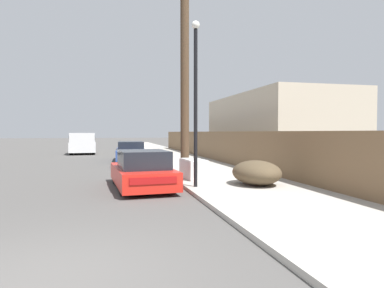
% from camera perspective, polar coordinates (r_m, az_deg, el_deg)
% --- Properties ---
extents(ground_plane, '(220.00, 220.00, 0.00)m').
position_cam_1_polar(ground_plane, '(4.96, -23.64, -20.32)').
color(ground_plane, '#4F4C49').
extents(sidewalk_curb, '(4.20, 63.00, 0.12)m').
position_cam_1_polar(sidewalk_curb, '(28.43, -4.56, -1.66)').
color(sidewalk_curb, '#ADA89E').
rests_on(sidewalk_curb, ground).
extents(discarded_fridge, '(0.78, 1.64, 0.75)m').
position_cam_1_polar(discarded_fridge, '(12.97, 0.26, -4.15)').
color(discarded_fridge, silver).
rests_on(discarded_fridge, sidewalk_curb).
extents(parked_sports_car_red, '(2.00, 4.16, 1.27)m').
position_cam_1_polar(parked_sports_car_red, '(11.50, -8.31, -4.51)').
color(parked_sports_car_red, red).
rests_on(parked_sports_car_red, ground).
extents(car_parked_mid, '(2.00, 4.71, 1.27)m').
position_cam_1_polar(car_parked_mid, '(22.42, -10.19, -1.28)').
color(car_parked_mid, '#2D478C').
rests_on(car_parked_mid, ground).
extents(pickup_truck, '(2.42, 6.00, 1.80)m').
position_cam_1_polar(pickup_truck, '(31.07, -17.77, 0.11)').
color(pickup_truck, silver).
rests_on(pickup_truck, ground).
extents(utility_pole, '(1.80, 0.36, 8.43)m').
position_cam_1_polar(utility_pole, '(14.74, -1.22, 11.93)').
color(utility_pole, '#4C3826').
rests_on(utility_pole, sidewalk_curb).
extents(street_lamp, '(0.26, 0.26, 5.26)m').
position_cam_1_polar(street_lamp, '(10.97, 0.60, 8.62)').
color(street_lamp, black).
rests_on(street_lamp, sidewalk_curb).
extents(brush_pile, '(1.54, 2.00, 0.81)m').
position_cam_1_polar(brush_pile, '(11.59, 10.70, -4.70)').
color(brush_pile, brown).
rests_on(brush_pile, sidewalk_curb).
extents(wooden_fence, '(0.08, 33.74, 1.79)m').
position_cam_1_polar(wooden_fence, '(21.54, 3.72, -0.29)').
color(wooden_fence, brown).
rests_on(wooden_fence, sidewalk_curb).
extents(building_right_house, '(6.00, 12.44, 4.44)m').
position_cam_1_polar(building_right_house, '(24.97, 13.58, 2.74)').
color(building_right_house, beige).
rests_on(building_right_house, ground).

